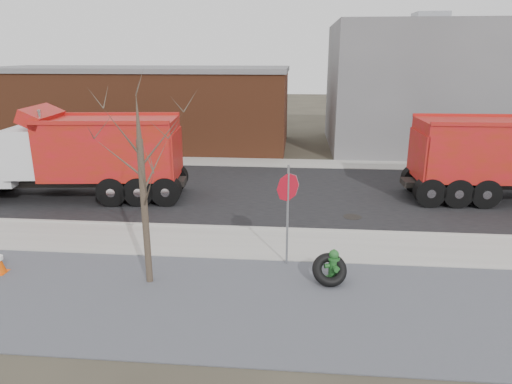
# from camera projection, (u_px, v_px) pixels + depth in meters

# --- Properties ---
(ground) EXTENTS (120.00, 120.00, 0.00)m
(ground) POSITION_uv_depth(u_px,v_px,m) (270.00, 248.00, 14.88)
(ground) COLOR #383328
(ground) RESTS_ON ground
(gravel_verge) EXTENTS (60.00, 5.00, 0.03)m
(gravel_verge) POSITION_uv_depth(u_px,v_px,m) (262.00, 304.00, 11.54)
(gravel_verge) COLOR slate
(gravel_verge) RESTS_ON ground
(sidewalk) EXTENTS (60.00, 2.50, 0.06)m
(sidewalk) POSITION_uv_depth(u_px,v_px,m) (271.00, 244.00, 15.11)
(sidewalk) COLOR #9E9B93
(sidewalk) RESTS_ON ground
(curb) EXTENTS (60.00, 0.15, 0.11)m
(curb) POSITION_uv_depth(u_px,v_px,m) (273.00, 229.00, 16.34)
(curb) COLOR #9E9B93
(curb) RESTS_ON ground
(road) EXTENTS (60.00, 9.40, 0.02)m
(road) POSITION_uv_depth(u_px,v_px,m) (279.00, 192.00, 20.88)
(road) COLOR black
(road) RESTS_ON ground
(far_sidewalk) EXTENTS (60.00, 2.00, 0.06)m
(far_sidewalk) POSITION_uv_depth(u_px,v_px,m) (283.00, 163.00, 26.30)
(far_sidewalk) COLOR #9E9B93
(far_sidewalk) RESTS_ON ground
(building_grey) EXTENTS (12.00, 10.00, 8.00)m
(building_grey) POSITION_uv_depth(u_px,v_px,m) (423.00, 87.00, 30.10)
(building_grey) COLOR slate
(building_grey) RESTS_ON ground
(building_brick) EXTENTS (20.20, 8.20, 5.30)m
(building_brick) POSITION_uv_depth(u_px,v_px,m) (140.00, 106.00, 31.17)
(building_brick) COLOR brown
(building_brick) RESTS_ON ground
(bare_tree) EXTENTS (3.20, 3.20, 5.20)m
(bare_tree) POSITION_uv_depth(u_px,v_px,m) (141.00, 167.00, 11.72)
(bare_tree) COLOR #382D23
(bare_tree) RESTS_ON ground
(fire_hydrant) EXTENTS (0.54, 0.53, 0.95)m
(fire_hydrant) POSITION_uv_depth(u_px,v_px,m) (333.00, 267.00, 12.59)
(fire_hydrant) COLOR #2A6526
(fire_hydrant) RESTS_ON ground
(truck_tire) EXTENTS (1.07, 0.97, 0.88)m
(truck_tire) POSITION_uv_depth(u_px,v_px,m) (330.00, 270.00, 12.45)
(truck_tire) COLOR black
(truck_tire) RESTS_ON ground
(stop_sign) EXTENTS (0.63, 0.59, 3.09)m
(stop_sign) POSITION_uv_depth(u_px,v_px,m) (288.00, 199.00, 13.11)
(stop_sign) COLOR gray
(stop_sign) RESTS_ON ground
(dump_truck_red_b) EXTENTS (9.55, 3.60, 3.94)m
(dump_truck_red_b) POSITION_uv_depth(u_px,v_px,m) (82.00, 153.00, 19.47)
(dump_truck_red_b) COLOR black
(dump_truck_red_b) RESTS_ON ground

